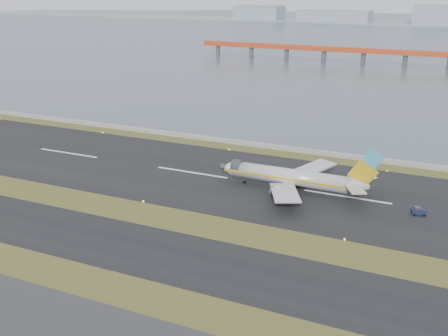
# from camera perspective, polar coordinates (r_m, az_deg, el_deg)

# --- Properties ---
(ground) EXTENTS (1000.00, 1000.00, 0.00)m
(ground) POSITION_cam_1_polar(r_m,az_deg,el_deg) (119.96, -10.17, -4.66)
(ground) COLOR #3D4819
(ground) RESTS_ON ground
(taxiway_strip) EXTENTS (1000.00, 18.00, 0.10)m
(taxiway_strip) POSITION_cam_1_polar(r_m,az_deg,el_deg) (111.32, -13.74, -6.75)
(taxiway_strip) COLOR black
(taxiway_strip) RESTS_ON ground
(runway_strip) EXTENTS (1000.00, 45.00, 0.10)m
(runway_strip) POSITION_cam_1_polar(r_m,az_deg,el_deg) (143.63, -3.28, -0.47)
(runway_strip) COLOR black
(runway_strip) RESTS_ON ground
(seawall) EXTENTS (1000.00, 2.50, 1.00)m
(seawall) POSITION_cam_1_polar(r_m,az_deg,el_deg) (169.21, 1.58, 2.62)
(seawall) COLOR gray
(seawall) RESTS_ON ground
(bay_water) EXTENTS (1400.00, 800.00, 1.30)m
(bay_water) POSITION_cam_1_polar(r_m,az_deg,el_deg) (554.91, 19.02, 12.56)
(bay_water) COLOR #4A5769
(bay_water) RESTS_ON ground
(red_pier) EXTENTS (260.00, 5.00, 10.20)m
(red_pier) POSITION_cam_1_polar(r_m,az_deg,el_deg) (344.34, 17.98, 10.94)
(red_pier) COLOR #BE4520
(red_pier) RESTS_ON ground
(airliner) EXTENTS (38.52, 32.89, 12.80)m
(airliner) POSITION_cam_1_polar(r_m,az_deg,el_deg) (130.46, 7.16, -0.97)
(airliner) COLOR silver
(airliner) RESTS_ON ground
(pushback_tug) EXTENTS (3.28, 2.55, 1.85)m
(pushback_tug) POSITION_cam_1_polar(r_m,az_deg,el_deg) (124.15, 19.15, -4.17)
(pushback_tug) COLOR #141D39
(pushback_tug) RESTS_ON ground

